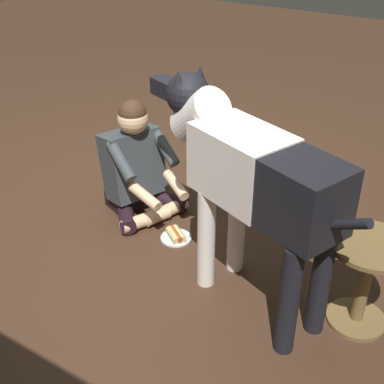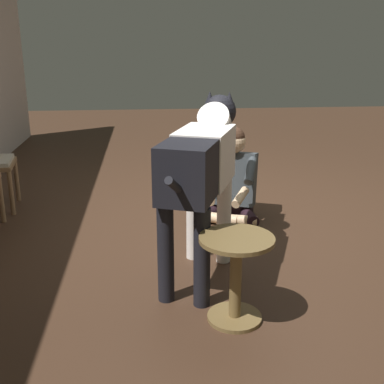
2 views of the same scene
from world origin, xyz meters
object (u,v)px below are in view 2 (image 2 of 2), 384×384
large_dog (202,164)px  round_side_table (236,271)px  hot_dog_on_plate (221,233)px  person_sitting_on_floor (233,181)px

large_dog → round_side_table: large_dog is taller
large_dog → hot_dog_on_plate: 1.01m
person_sitting_on_floor → hot_dog_on_plate: (-0.43, 0.17, -0.32)m
person_sitting_on_floor → round_side_table: 1.72m
hot_dog_on_plate → round_side_table: 1.30m
large_dog → round_side_table: 0.81m
large_dog → hot_dog_on_plate: size_ratio=7.03×
person_sitting_on_floor → large_dog: (-1.05, 0.40, 0.44)m
hot_dog_on_plate → round_side_table: (-1.26, 0.11, 0.29)m
hot_dog_on_plate → round_side_table: round_side_table is taller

